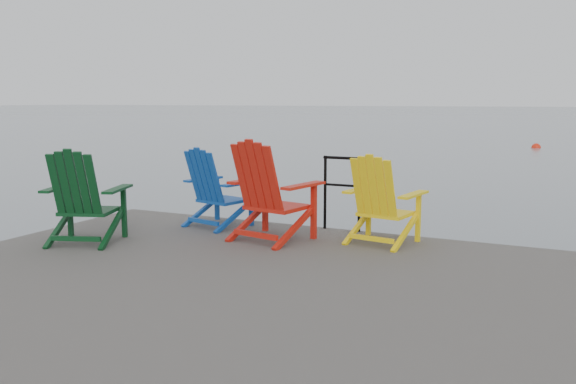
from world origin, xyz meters
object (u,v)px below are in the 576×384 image
at_px(chair_yellow, 381,199).
at_px(buoy_b, 536,148).
at_px(chair_blue, 216,188).
at_px(chair_red, 269,191).
at_px(chair_green, 83,197).
at_px(handrail, 342,186).

bearing_deg(chair_yellow, buoy_b, 97.97).
xyz_separation_m(chair_blue, chair_red, (0.95, -0.39, 0.07)).
relative_size(chair_red, buoy_b, 2.82).
bearing_deg(chair_green, handrail, 19.09).
bearing_deg(chair_red, buoy_b, 97.19).
xyz_separation_m(chair_green, chair_red, (1.78, 0.99, 0.04)).
bearing_deg(chair_green, chair_blue, 39.48).
height_order(chair_blue, chair_red, chair_red).
distance_m(chair_red, buoy_b, 22.74).
bearing_deg(handrail, buoy_b, 87.55).
relative_size(chair_blue, chair_yellow, 1.00).
relative_size(chair_yellow, buoy_b, 2.46).
xyz_separation_m(chair_green, chair_blue, (0.83, 1.38, -0.03)).
bearing_deg(chair_red, chair_yellow, 29.42).
bearing_deg(buoy_b, chair_blue, -96.22).
xyz_separation_m(handrail, buoy_b, (0.93, 21.80, -1.04)).
distance_m(chair_green, buoy_b, 23.90).
height_order(handrail, chair_yellow, chair_yellow).
distance_m(handrail, chair_red, 1.02).
distance_m(handrail, chair_yellow, 0.79).
height_order(chair_blue, buoy_b, chair_blue).
distance_m(handrail, buoy_b, 21.84).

